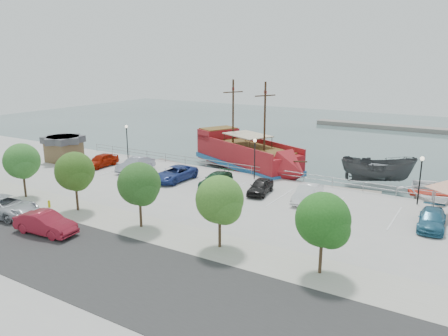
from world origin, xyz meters
The scene contains 31 objects.
ground centered at (0.00, 0.00, -1.00)m, with size 160.00×160.00×0.00m, color #384F4E.
land_slab centered at (0.00, -21.00, -0.60)m, with size 100.00×58.00×1.20m, color #A2A09E.
street centered at (0.00, -16.00, 0.01)m, with size 100.00×8.00×0.04m, color #2A2A2A.
sidewalk centered at (0.00, -10.00, 0.01)m, with size 100.00×4.00×0.05m, color #A6A28F.
seawall_railing centered at (0.00, 7.80, 0.53)m, with size 50.00×0.06×1.00m.
far_shore centered at (10.00, 55.00, -0.60)m, with size 40.00×3.00×0.80m, color gray.
pirate_ship centered at (-2.93, 11.75, 0.90)m, with size 18.06×11.74×11.33m.
patrol_boat centered at (10.93, 14.15, 0.49)m, with size 2.90×7.71×2.98m, color #414244.
speedboat centered at (16.73, 10.26, -0.19)m, with size 5.57×7.80×1.62m, color white.
dock_west centered at (-12.97, 9.20, -0.80)m, with size 7.14×2.04×0.41m, color #67615C.
dock_mid centered at (8.60, 9.20, -0.79)m, with size 7.52×2.15×0.43m, color gray.
dock_east centered at (16.12, 9.20, -0.79)m, with size 7.25×2.07×0.41m, color gray.
shed centered at (-23.65, 1.38, 1.66)m, with size 3.85×3.85×3.11m.
street_van centered at (-11.97, -13.90, 0.82)m, with size 2.71×5.87×1.63m, color #AEB3BA.
street_sedan centered at (-6.00, -14.58, 0.81)m, with size 1.71×4.89×1.61m, color maroon.
fire_hydrant centered at (-10.63, -10.80, 0.37)m, with size 0.24×0.24×0.68m.
lamp_post_left centered at (-18.00, 6.50, 2.94)m, with size 0.36×0.36×4.28m.
lamp_post_mid centered at (0.00, 6.50, 2.94)m, with size 0.36×0.36×4.28m.
lamp_post_right centered at (16.00, 6.50, 2.94)m, with size 0.36×0.36×4.28m.
tree_b centered at (-14.85, -10.07, 3.30)m, with size 3.30×3.20×5.00m.
tree_c centered at (-7.85, -10.07, 3.30)m, with size 3.30×3.20×5.00m.
tree_d centered at (-0.85, -10.07, 3.30)m, with size 3.30×3.20×5.00m.
tree_e centered at (6.15, -10.07, 3.30)m, with size 3.30×3.20×5.00m.
tree_f centered at (13.15, -10.07, 3.30)m, with size 3.30×3.20×5.00m.
parked_car_a centered at (-17.69, 1.78, 0.77)m, with size 1.81×4.49×1.53m, color #981704.
parked_car_b centered at (-12.81, 2.25, 0.79)m, with size 1.67×4.79×1.58m, color #8F94A2.
parked_car_c centered at (-6.65, 1.52, 0.75)m, with size 2.49×5.40×1.50m, color navy.
parked_car_d centered at (-1.93, 1.97, 0.67)m, with size 1.89×4.65×1.35m, color #1A4027.
parked_car_e centered at (2.93, 2.11, 0.70)m, with size 1.66×4.13×1.41m, color black.
parked_car_f centered at (7.55, 2.17, 0.76)m, with size 1.61×4.61×1.52m, color white.
parked_car_h centered at (17.72, 1.23, 0.67)m, with size 1.88×4.62×1.34m, color #286381.
Camera 1 is at (20.44, -33.07, 12.43)m, focal length 35.00 mm.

